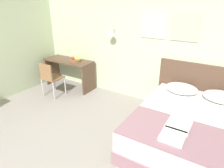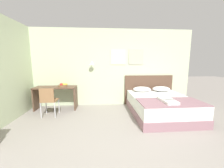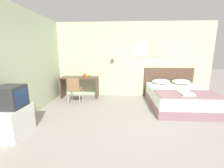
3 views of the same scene
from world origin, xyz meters
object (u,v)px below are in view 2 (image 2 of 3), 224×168
Objects in this scene: bed at (160,106)px; desk at (56,93)px; headboard at (148,90)px; pillow_right at (161,89)px; desk_chair at (48,99)px; folded_towel_near_foot at (165,99)px; fruit_bowl at (63,85)px; pillow_left at (142,89)px; folded_towel_mid_bed at (171,102)px; throw_blanket at (171,102)px.

bed is 3.28m from desk.
headboard is 0.47m from pillow_right.
headboard is 3.20m from desk.
desk_chair is at bearing 178.56° from bed.
folded_towel_near_foot is at bearing -92.99° from headboard.
fruit_bowl is at bearing 0.33° from desk.
folded_towel_near_foot is 3.33m from desk.
desk_chair reaches higher than desk.
bed is 3.42× the size of pillow_left.
headboard is at bearing 87.53° from folded_towel_mid_bed.
pillow_left is at bearing 102.35° from folded_towel_near_foot.
fruit_bowl reaches higher than desk_chair.
throw_blanket is at bearing -75.74° from pillow_left.
throw_blanket is 5.14× the size of fruit_bowl.
fruit_bowl reaches higher than desk.
folded_towel_near_foot is 0.42× the size of desk_chair.
bed is 1.30× the size of throw_blanket.
headboard is at bearing 90.00° from bed.
desk_chair is 2.71× the size of fruit_bowl.
bed is 3.42× the size of pillow_right.
desk reaches higher than folded_towel_mid_bed.
folded_towel_near_foot is (-0.08, -1.50, 0.07)m from headboard.
fruit_bowl is (0.23, 0.66, 0.28)m from desk_chair.
headboard is 1.50m from folded_towel_near_foot.
pillow_left is at bearing 114.62° from bed.
pillow_left reaches higher than folded_towel_near_foot.
fruit_bowl reaches higher than pillow_right.
folded_towel_near_foot is at bearing -77.65° from pillow_left.
pillow_left is at bearing 13.05° from desk_chair.
fruit_bowl is at bearing 179.96° from pillow_right.
headboard is 0.47m from pillow_left.
desk_chair is at bearing 165.28° from folded_towel_mid_bed.
pillow_left is 0.38× the size of throw_blanket.
headboard is 1.34× the size of desk.
pillow_right reaches higher than throw_blanket.
fruit_bowl is at bearing -174.00° from headboard.
desk_chair reaches higher than folded_towel_near_foot.
headboard is 3.33m from desk_chair.
bed is 0.89m from pillow_right.
pillow_right is at bearing 10.60° from desk_chair.
desk is at bearing -174.41° from headboard.
folded_towel_near_foot is 0.27× the size of desk.
folded_towel_mid_bed is at bearing -92.47° from headboard.
folded_towel_mid_bed is 0.35× the size of desk_chair.
desk is at bearing -179.67° from fruit_bowl.
pillow_left reaches higher than folded_towel_mid_bed.
bed is 0.89m from pillow_left.
pillow_right is 1.53m from folded_towel_mid_bed.
pillow_right is 1.26m from folded_towel_near_foot.
pillow_left is (-0.34, 0.74, 0.35)m from bed.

